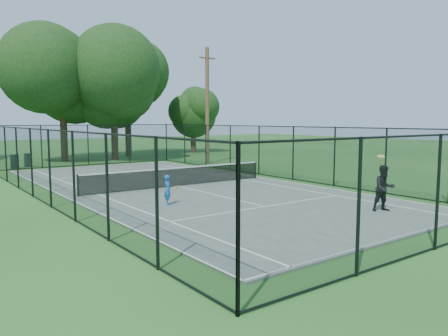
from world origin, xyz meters
TOP-DOWN VIEW (x-y plane):
  - ground at (0.00, 0.00)m, footprint 120.00×120.00m
  - tennis_court at (0.00, 0.00)m, footprint 11.00×24.00m
  - tennis_net at (0.00, 0.00)m, footprint 10.08×0.08m
  - fence at (0.00, 0.00)m, footprint 13.10×26.10m
  - tree_near_left at (-0.28, 17.88)m, footprint 7.91×7.91m
  - tree_near_mid at (3.33, 16.09)m, footprint 7.21×7.21m
  - tree_near_right at (5.88, 19.07)m, footprint 6.81×6.81m
  - tree_far_right at (13.10, 19.28)m, footprint 4.74×4.74m
  - trash_bin_left at (-4.85, 13.76)m, footprint 0.58×0.58m
  - trash_bin_right at (-3.81, 14.61)m, footprint 0.58×0.58m
  - utility_pole at (7.85, 9.00)m, footprint 1.40×0.30m
  - player_blue at (-2.76, -3.88)m, footprint 0.80×0.50m
  - player_black at (2.94, -9.54)m, footprint 1.00×0.98m

SIDE VIEW (x-z plane):
  - ground at x=0.00m, z-range 0.00..0.00m
  - tennis_court at x=0.00m, z-range 0.00..0.06m
  - trash_bin_right at x=-3.81m, z-range 0.01..0.97m
  - trash_bin_left at x=-4.85m, z-range 0.01..0.99m
  - tennis_net at x=0.00m, z-range 0.10..1.05m
  - player_blue at x=-2.76m, z-range 0.06..1.23m
  - player_black at x=2.94m, z-range -0.11..1.91m
  - fence at x=0.00m, z-range 0.00..3.00m
  - tree_far_right at x=13.10m, z-range 0.74..7.01m
  - utility_pole at x=7.85m, z-range 0.06..8.80m
  - tree_near_mid at x=3.33m, z-range 1.10..10.52m
  - tree_near_right at x=5.88m, z-range 1.28..10.68m
  - tree_near_left at x=-0.28m, z-range 1.19..11.51m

